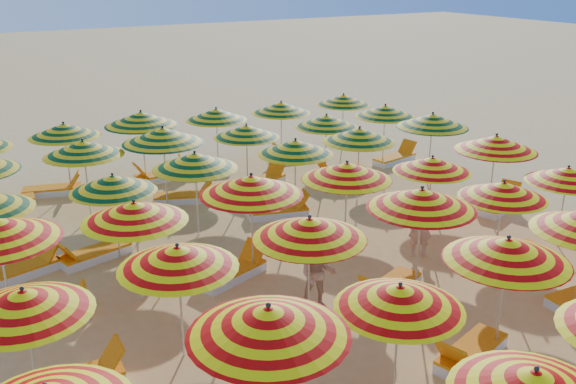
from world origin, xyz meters
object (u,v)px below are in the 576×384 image
object	(u,v)px
umbrella_12	(24,302)
umbrella_8	(400,297)
umbrella_28	(359,135)
umbrella_16	(503,190)
beachgoer_b	(318,274)
umbrella_29	(432,121)
umbrella_31	(83,148)
umbrella_39	(216,114)
umbrella_9	(507,250)
umbrella_21	(347,171)
lounger_11	(93,254)
lounger_13	(184,197)
umbrella_20	(251,185)
lounger_6	(510,254)
umbrella_37	(64,130)
umbrella_40	(281,108)
lounger_8	(233,272)
lounger_9	(499,205)
umbrella_13	(178,257)
lounger_21	(294,154)
umbrella_15	(422,199)
umbrella_23	(496,143)
lounger_10	(23,270)
lounger_20	(204,169)
umbrella_19	(134,212)
umbrella_25	(113,183)
lounger_14	(264,182)
umbrella_17	(568,175)
umbrella_22	(432,165)
lounger_7	(45,316)
lounger_5	(389,288)
umbrella_35	(385,111)
umbrella_14	(310,229)
lounger_15	(339,171)
umbrella_32	(163,136)
umbrella_7	(268,322)
lounger_19	(161,176)
umbrella_34	(326,121)
lounger_2	(470,353)

from	to	relation	value
umbrella_12	umbrella_8	bearing A→B (deg)	-27.73
umbrella_8	umbrella_28	world-z (taller)	umbrella_28
umbrella_16	beachgoer_b	size ratio (longest dim) A/B	1.68
umbrella_29	umbrella_31	bearing A→B (deg)	165.89
umbrella_29	umbrella_39	bearing A→B (deg)	136.74
umbrella_9	umbrella_21	bearing A→B (deg)	88.24
lounger_11	lounger_13	xyz separation A→B (m)	(3.35, 2.65, 0.00)
umbrella_20	lounger_6	world-z (taller)	umbrella_20
umbrella_29	umbrella_37	bearing A→B (deg)	153.91
umbrella_40	umbrella_8	bearing A→B (deg)	-111.62
lounger_8	lounger_9	distance (m)	8.50
umbrella_16	lounger_9	world-z (taller)	umbrella_16
umbrella_13	lounger_21	distance (m)	12.74
umbrella_15	umbrella_23	xyz separation A→B (m)	(4.72, 2.41, -0.03)
umbrella_12	umbrella_31	world-z (taller)	umbrella_31
umbrella_28	lounger_10	size ratio (longest dim) A/B	1.38
lounger_20	umbrella_19	bearing A→B (deg)	73.29
umbrella_21	umbrella_37	bearing A→B (deg)	122.91
umbrella_12	beachgoer_b	world-z (taller)	umbrella_12
umbrella_25	lounger_13	size ratio (longest dim) A/B	1.29
umbrella_29	lounger_14	bearing A→B (deg)	151.95
umbrella_17	umbrella_22	distance (m)	3.23
umbrella_25	umbrella_19	bearing A→B (deg)	-94.78
umbrella_39	lounger_6	distance (m)	10.70
umbrella_29	lounger_7	distance (m)	12.68
umbrella_17	lounger_5	size ratio (longest dim) A/B	1.44
umbrella_35	umbrella_37	bearing A→B (deg)	165.82
umbrella_14	beachgoer_b	world-z (taller)	umbrella_14
umbrella_39	lounger_15	world-z (taller)	umbrella_39
umbrella_40	lounger_8	xyz separation A→B (m)	(-5.46, -7.49, -1.77)
umbrella_17	umbrella_25	world-z (taller)	umbrella_25
umbrella_29	umbrella_32	bearing A→B (deg)	164.42
umbrella_7	umbrella_12	size ratio (longest dim) A/B	1.35
umbrella_20	umbrella_22	size ratio (longest dim) A/B	1.16
lounger_7	lounger_19	distance (m)	8.82
umbrella_34	umbrella_40	size ratio (longest dim) A/B	1.14
umbrella_17	umbrella_34	xyz separation A→B (m)	(-2.15, 7.44, 0.05)
lounger_2	lounger_20	bearing A→B (deg)	-107.95
umbrella_32	lounger_14	bearing A→B (deg)	4.47
umbrella_16	lounger_2	size ratio (longest dim) A/B	1.44
umbrella_35	lounger_13	world-z (taller)	umbrella_35
lounger_21	lounger_8	bearing A→B (deg)	61.40
umbrella_21	umbrella_28	distance (m)	3.57
umbrella_7	lounger_19	distance (m)	13.03
umbrella_14	umbrella_17	world-z (taller)	umbrella_14
lounger_10	umbrella_8	bearing A→B (deg)	-75.50
umbrella_9	lounger_19	world-z (taller)	umbrella_9
lounger_15	lounger_21	distance (m)	2.50
umbrella_25	umbrella_35	xyz separation A→B (m)	(10.14, 2.80, 0.05)
umbrella_15	umbrella_37	bearing A→B (deg)	116.43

